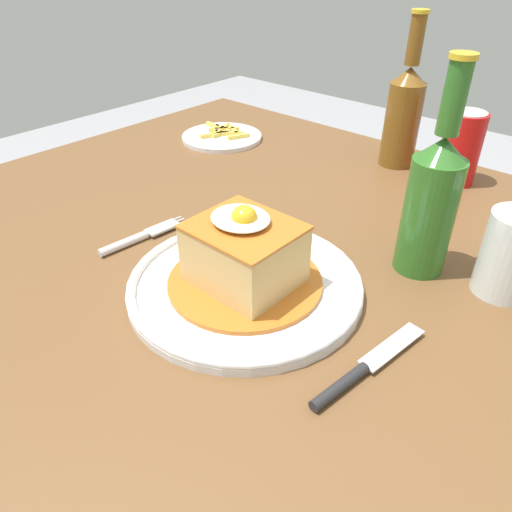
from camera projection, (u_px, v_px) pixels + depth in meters
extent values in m
cube|color=brown|center=(318.00, 295.00, 0.62)|extent=(1.36, 1.01, 0.04)
cylinder|color=brown|center=(228.00, 243.00, 1.42)|extent=(0.07, 0.07, 0.70)
cylinder|color=white|center=(245.00, 286.00, 0.60)|extent=(0.29, 0.29, 0.01)
torus|color=white|center=(245.00, 282.00, 0.59)|extent=(0.29, 0.29, 0.01)
cylinder|color=#C66B23|center=(245.00, 281.00, 0.59)|extent=(0.19, 0.19, 0.01)
cube|color=#DBB770|center=(245.00, 255.00, 0.57)|extent=(0.12, 0.10, 0.07)
cube|color=#C66B23|center=(244.00, 227.00, 0.55)|extent=(0.12, 0.11, 0.00)
ellipsoid|color=white|center=(240.00, 218.00, 0.55)|extent=(0.07, 0.06, 0.01)
sphere|color=yellow|center=(244.00, 218.00, 0.54)|extent=(0.03, 0.03, 0.03)
cylinder|color=silver|center=(124.00, 244.00, 0.68)|extent=(0.02, 0.08, 0.01)
cube|color=silver|center=(162.00, 228.00, 0.71)|extent=(0.03, 0.05, 0.00)
cylinder|color=silver|center=(180.00, 224.00, 0.72)|extent=(0.01, 0.03, 0.00)
cylinder|color=silver|center=(176.00, 222.00, 0.73)|extent=(0.01, 0.03, 0.00)
cylinder|color=silver|center=(173.00, 220.00, 0.73)|extent=(0.01, 0.03, 0.00)
cylinder|color=#262628|center=(340.00, 386.00, 0.46)|extent=(0.02, 0.08, 0.01)
cube|color=silver|center=(392.00, 346.00, 0.51)|extent=(0.03, 0.09, 0.00)
cylinder|color=red|center=(461.00, 148.00, 0.83)|extent=(0.07, 0.07, 0.12)
cylinder|color=silver|center=(470.00, 112.00, 0.79)|extent=(0.06, 0.06, 0.00)
cylinder|color=#2D6B23|center=(428.00, 217.00, 0.60)|extent=(0.06, 0.06, 0.15)
cone|color=#2D6B23|center=(443.00, 150.00, 0.55)|extent=(0.06, 0.06, 0.03)
cylinder|color=#2D6B23|center=(454.00, 98.00, 0.52)|extent=(0.03, 0.03, 0.08)
cylinder|color=gold|center=(464.00, 56.00, 0.50)|extent=(0.03, 0.03, 0.01)
cylinder|color=brown|center=(401.00, 125.00, 0.89)|extent=(0.06, 0.06, 0.15)
cone|color=brown|center=(410.00, 76.00, 0.84)|extent=(0.06, 0.06, 0.03)
cylinder|color=brown|center=(416.00, 40.00, 0.81)|extent=(0.03, 0.03, 0.08)
cylinder|color=gold|center=(421.00, 11.00, 0.78)|extent=(0.03, 0.03, 0.01)
cylinder|color=#3F2314|center=(505.00, 271.00, 0.58)|extent=(0.06, 0.06, 0.06)
cylinder|color=silver|center=(510.00, 255.00, 0.57)|extent=(0.07, 0.07, 0.10)
cylinder|color=white|center=(222.00, 137.00, 1.04)|extent=(0.17, 0.17, 0.01)
cube|color=#EAC64C|center=(230.00, 133.00, 1.03)|extent=(0.05, 0.04, 0.01)
cube|color=#EAC64C|center=(217.00, 127.00, 1.07)|extent=(0.07, 0.01, 0.01)
cube|color=#EAC64C|center=(216.00, 130.00, 1.05)|extent=(0.04, 0.04, 0.01)
cube|color=#EAC64C|center=(215.00, 135.00, 1.03)|extent=(0.03, 0.06, 0.01)
cube|color=#EAC64C|center=(222.00, 129.00, 1.06)|extent=(0.03, 0.06, 0.01)
cube|color=#EAC64C|center=(239.00, 136.00, 1.02)|extent=(0.03, 0.05, 0.01)
cube|color=#EAC64C|center=(224.00, 129.00, 1.05)|extent=(0.05, 0.06, 0.01)
cube|color=#EAC64C|center=(233.00, 129.00, 1.05)|extent=(0.06, 0.04, 0.01)
cube|color=#EAC64C|center=(221.00, 134.00, 1.03)|extent=(0.01, 0.05, 0.01)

